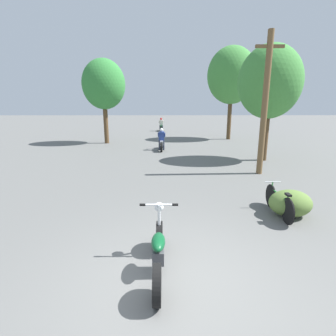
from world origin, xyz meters
The scene contains 10 objects.
ground_plane centered at (0.00, 0.00, 0.00)m, with size 120.00×120.00×0.00m, color #60605E.
utility_pole centered at (3.78, 6.86, 2.87)m, with size 1.10×0.24×5.57m.
roadside_tree_right_near centered at (4.91, 9.50, 3.87)m, with size 3.07×2.77×5.66m.
roadside_tree_right_far centered at (4.96, 17.61, 4.95)m, with size 3.78×3.40×7.14m.
roadside_tree_left centered at (-4.53, 15.51, 4.14)m, with size 3.01×2.71×5.91m.
roadside_bush centered at (3.11, 2.60, 0.35)m, with size 1.10×0.88×0.70m.
motorcycle_foreground centered at (-0.28, 0.27, 0.41)m, with size 0.72×2.04×1.08m.
motorcycle_rider_lead centered at (-0.43, 12.56, 0.52)m, with size 0.50×1.95×1.37m.
motorcycle_rider_far centered at (-0.66, 24.00, 0.52)m, with size 0.50×2.01×1.38m.
bicycle_parked centered at (2.83, 2.65, 0.36)m, with size 0.44×1.75×0.78m.
Camera 1 is at (-0.14, -3.80, 2.90)m, focal length 28.00 mm.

